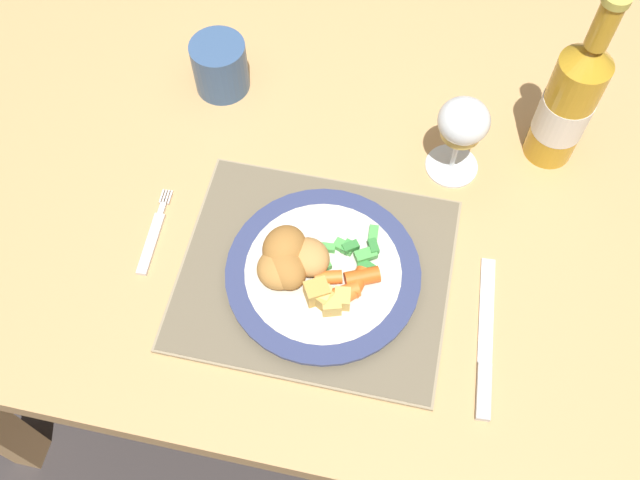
% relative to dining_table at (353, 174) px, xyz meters
% --- Properties ---
extents(ground_plane, '(6.00, 6.00, 0.00)m').
position_rel_dining_table_xyz_m(ground_plane, '(0.00, 0.00, -0.65)').
color(ground_plane, '#383333').
extents(dining_table, '(1.31, 0.95, 0.74)m').
position_rel_dining_table_xyz_m(dining_table, '(0.00, 0.00, 0.00)').
color(dining_table, tan).
rests_on(dining_table, ground).
extents(placemat, '(0.35, 0.30, 0.01)m').
position_rel_dining_table_xyz_m(placemat, '(-0.01, -0.23, 0.09)').
color(placemat, gray).
rests_on(placemat, dining_table).
extents(dinner_plate, '(0.25, 0.25, 0.02)m').
position_rel_dining_table_xyz_m(dinner_plate, '(0.00, -0.23, 0.10)').
color(dinner_plate, silver).
rests_on(dinner_plate, placemat).
extents(breaded_croquettes, '(0.11, 0.11, 0.05)m').
position_rel_dining_table_xyz_m(breaded_croquettes, '(-0.04, -0.23, 0.13)').
color(breaded_croquettes, tan).
rests_on(breaded_croquettes, dinner_plate).
extents(green_beans_pile, '(0.08, 0.09, 0.02)m').
position_rel_dining_table_xyz_m(green_beans_pile, '(0.04, -0.20, 0.12)').
color(green_beans_pile, '#4CA84C').
rests_on(green_beans_pile, dinner_plate).
extents(glazed_carrots, '(0.08, 0.08, 0.02)m').
position_rel_dining_table_xyz_m(glazed_carrots, '(0.04, -0.25, 0.12)').
color(glazed_carrots, orange).
rests_on(glazed_carrots, dinner_plate).
extents(fork, '(0.02, 0.13, 0.01)m').
position_rel_dining_table_xyz_m(fork, '(-0.24, -0.22, 0.09)').
color(fork, silver).
rests_on(fork, dining_table).
extents(table_knife, '(0.03, 0.22, 0.01)m').
position_rel_dining_table_xyz_m(table_knife, '(0.22, -0.28, 0.09)').
color(table_knife, silver).
rests_on(table_knife, dining_table).
extents(wine_glass, '(0.07, 0.07, 0.13)m').
position_rel_dining_table_xyz_m(wine_glass, '(0.14, -0.02, 0.18)').
color(wine_glass, silver).
rests_on(wine_glass, dining_table).
extents(bottle, '(0.07, 0.07, 0.29)m').
position_rel_dining_table_xyz_m(bottle, '(0.27, 0.04, 0.19)').
color(bottle, gold).
rests_on(bottle, dining_table).
extents(roast_potatoes, '(0.06, 0.04, 0.03)m').
position_rel_dining_table_xyz_m(roast_potatoes, '(0.01, -0.27, 0.12)').
color(roast_potatoes, '#E5BC66').
rests_on(roast_potatoes, dinner_plate).
extents(drinking_cup, '(0.08, 0.08, 0.08)m').
position_rel_dining_table_xyz_m(drinking_cup, '(-0.22, 0.06, 0.13)').
color(drinking_cup, '#385684').
rests_on(drinking_cup, dining_table).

